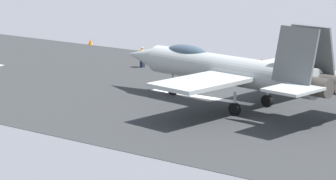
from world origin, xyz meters
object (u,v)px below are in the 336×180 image
object	(u,v)px
marker_cone_far	(91,42)
crew_person	(142,57)
marker_cone_mid	(261,62)
fighter_jet	(229,69)

from	to	relation	value
marker_cone_far	crew_person	bearing A→B (deg)	150.17
marker_cone_mid	marker_cone_far	xyz separation A→B (m)	(19.02, 0.00, 0.00)
fighter_jet	marker_cone_far	world-z (taller)	fighter_jet
crew_person	marker_cone_mid	xyz separation A→B (m)	(-7.13, -6.82, -0.56)
fighter_jet	marker_cone_far	distance (m)	28.95
crew_person	marker_cone_mid	world-z (taller)	crew_person
crew_person	marker_cone_mid	bearing A→B (deg)	-136.25
fighter_jet	crew_person	distance (m)	15.24
marker_cone_mid	crew_person	bearing A→B (deg)	43.75
fighter_jet	marker_cone_mid	bearing A→B (deg)	-67.49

